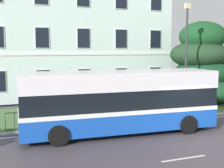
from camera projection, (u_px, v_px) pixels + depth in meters
The scene contains 7 objects.
ground_plane at pixel (182, 133), 15.49m from camera, with size 60.00×56.00×0.18m.
georgian_townhouse at pixel (71, 29), 28.35m from camera, with size 16.81×9.15×12.14m.
iron_verge_railing at pixel (120, 113), 17.51m from camera, with size 12.68×0.04×0.97m.
evergreen_tree at pixel (200, 70), 24.48m from camera, with size 6.03×6.03×6.77m.
single_decker_bus at pixel (120, 101), 15.36m from camera, with size 10.17×3.08×3.20m.
street_lamp_post at pixel (186, 51), 20.05m from camera, with size 0.36×0.24×7.21m.
litter_bin at pixel (164, 106), 19.21m from camera, with size 0.55×0.55×1.14m.
Camera 1 is at (-8.72, -11.52, 4.31)m, focal length 48.08 mm.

